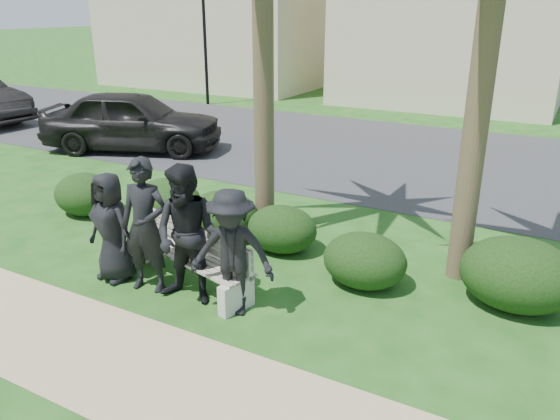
% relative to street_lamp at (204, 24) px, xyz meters
% --- Properties ---
extents(ground, '(160.00, 160.00, 0.00)m').
position_rel_street_lamp_xyz_m(ground, '(9.00, -12.00, -2.94)').
color(ground, '#194D16').
rests_on(ground, ground).
extents(footpath, '(30.00, 1.60, 0.01)m').
position_rel_street_lamp_xyz_m(footpath, '(9.00, -13.80, -2.94)').
color(footpath, tan).
rests_on(footpath, ground).
extents(asphalt_street, '(160.00, 8.00, 0.01)m').
position_rel_street_lamp_xyz_m(asphalt_street, '(9.00, -4.00, -2.94)').
color(asphalt_street, '#2D2D30').
rests_on(asphalt_street, ground).
extents(stucco_bldg_left, '(10.40, 8.40, 7.30)m').
position_rel_street_lamp_xyz_m(stucco_bldg_left, '(-3.00, 6.00, 0.72)').
color(stucco_bldg_left, beige).
rests_on(stucco_bldg_left, ground).
extents(stucco_bldg_right, '(8.40, 8.40, 7.30)m').
position_rel_street_lamp_xyz_m(stucco_bldg_right, '(8.00, 6.00, 0.72)').
color(stucco_bldg_right, beige).
rests_on(stucco_bldg_right, ground).
extents(street_lamp, '(0.36, 0.36, 4.29)m').
position_rel_street_lamp_xyz_m(street_lamp, '(0.00, 0.00, 0.00)').
color(street_lamp, black).
rests_on(street_lamp, ground).
extents(park_bench, '(2.28, 1.02, 0.76)m').
position_rel_street_lamp_xyz_m(park_bench, '(8.39, -12.02, -2.60)').
color(park_bench, gray).
rests_on(park_bench, ground).
extents(man_a, '(0.81, 0.59, 1.54)m').
position_rel_street_lamp_xyz_m(man_a, '(7.42, -12.40, -2.18)').
color(man_a, black).
rests_on(man_a, ground).
extents(man_b, '(0.74, 0.58, 1.81)m').
position_rel_street_lamp_xyz_m(man_b, '(8.02, -12.38, -2.04)').
color(man_b, black).
rests_on(man_b, ground).
extents(man_c, '(0.94, 0.77, 1.81)m').
position_rel_street_lamp_xyz_m(man_c, '(8.71, -12.38, -2.04)').
color(man_c, black).
rests_on(man_c, ground).
extents(man_d, '(1.17, 0.88, 1.61)m').
position_rel_street_lamp_xyz_m(man_d, '(9.36, -12.36, -2.14)').
color(man_d, black).
rests_on(man_d, ground).
extents(hedge_a, '(1.19, 0.98, 0.78)m').
position_rel_street_lamp_xyz_m(hedge_a, '(5.08, -10.77, -2.55)').
color(hedge_a, black).
rests_on(hedge_a, ground).
extents(hedge_b, '(1.25, 1.04, 0.82)m').
position_rel_street_lamp_xyz_m(hedge_b, '(6.71, -10.41, -2.53)').
color(hedge_b, black).
rests_on(hedge_b, ground).
extents(hedge_c, '(1.21, 1.00, 0.79)m').
position_rel_street_lamp_xyz_m(hedge_c, '(7.88, -10.42, -2.55)').
color(hedge_c, black).
rests_on(hedge_c, ground).
extents(hedge_d, '(1.12, 0.93, 0.73)m').
position_rel_street_lamp_xyz_m(hedge_d, '(8.99, -10.44, -2.58)').
color(hedge_d, black).
rests_on(hedge_d, ground).
extents(hedge_e, '(1.15, 0.95, 0.75)m').
position_rel_street_lamp_xyz_m(hedge_e, '(10.51, -10.89, -2.57)').
color(hedge_e, black).
rests_on(hedge_e, ground).
extents(hedge_f, '(1.42, 1.18, 0.93)m').
position_rel_street_lamp_xyz_m(hedge_f, '(12.39, -10.50, -2.48)').
color(hedge_f, black).
rests_on(hedge_f, ground).
extents(car_a, '(4.95, 3.44, 1.57)m').
position_rel_street_lamp_xyz_m(car_a, '(2.56, -6.79, -2.16)').
color(car_a, black).
rests_on(car_a, ground).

